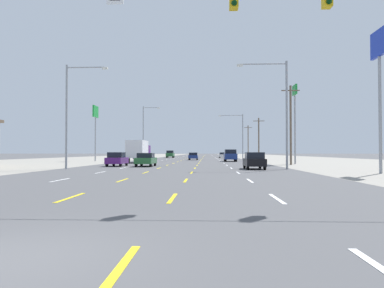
{
  "coord_description": "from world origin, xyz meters",
  "views": [
    {
      "loc": [
        2.92,
        -5.1,
        1.56
      ],
      "look_at": [
        0.39,
        54.98,
        2.92
      ],
      "focal_mm": 33.49,
      "sensor_mm": 36.0,
      "label": 1
    }
  ],
  "objects_px": {
    "pole_sign_left_row_1": "(95,118)",
    "sedan_inner_left_near": "(146,159)",
    "pole_sign_right_row_0": "(379,62)",
    "suv_far_left_distant_a": "(170,154)",
    "streetlight_right_row_0": "(281,106)",
    "sedan_far_right_farthest": "(223,155)",
    "streetlight_right_row_1": "(240,133)",
    "suv_far_right_far": "(230,155)",
    "pole_sign_right_row_1": "(295,107)",
    "hatchback_far_left_mid": "(117,159)",
    "box_truck_far_left_midfar": "(138,150)",
    "hatchback_far_right_nearest": "(254,161)",
    "streetlight_left_row_0": "(71,109)",
    "sedan_center_turn_farther": "(193,156)",
    "streetlight_left_row_1": "(145,130)"
  },
  "relations": [
    {
      "from": "hatchback_far_left_mid",
      "to": "sedan_far_right_farthest",
      "type": "distance_m",
      "value": 58.7
    },
    {
      "from": "sedan_far_right_farthest",
      "to": "pole_sign_right_row_0",
      "type": "relative_size",
      "value": 0.43
    },
    {
      "from": "sedan_far_right_farthest",
      "to": "suv_far_left_distant_a",
      "type": "xyz_separation_m",
      "value": [
        -14.26,
        1.98,
        0.27
      ]
    },
    {
      "from": "box_truck_far_left_midfar",
      "to": "pole_sign_left_row_1",
      "type": "bearing_deg",
      "value": 137.4
    },
    {
      "from": "pole_sign_right_row_0",
      "to": "streetlight_right_row_1",
      "type": "relative_size",
      "value": 1.14
    },
    {
      "from": "streetlight_left_row_0",
      "to": "streetlight_right_row_0",
      "type": "xyz_separation_m",
      "value": [
        19.43,
        0.0,
        0.15
      ]
    },
    {
      "from": "box_truck_far_left_midfar",
      "to": "pole_sign_left_row_1",
      "type": "height_order",
      "value": "pole_sign_left_row_1"
    },
    {
      "from": "pole_sign_right_row_0",
      "to": "streetlight_left_row_0",
      "type": "distance_m",
      "value": 26.15
    },
    {
      "from": "pole_sign_right_row_0",
      "to": "streetlight_right_row_0",
      "type": "relative_size",
      "value": 1.07
    },
    {
      "from": "hatchback_far_right_nearest",
      "to": "pole_sign_right_row_1",
      "type": "bearing_deg",
      "value": 63.42
    },
    {
      "from": "pole_sign_left_row_1",
      "to": "streetlight_right_row_1",
      "type": "relative_size",
      "value": 1.03
    },
    {
      "from": "sedan_center_turn_farther",
      "to": "pole_sign_right_row_0",
      "type": "xyz_separation_m",
      "value": [
        15.34,
        -44.15,
        7.39
      ]
    },
    {
      "from": "pole_sign_left_row_1",
      "to": "sedan_inner_left_near",
      "type": "bearing_deg",
      "value": -60.15
    },
    {
      "from": "suv_far_left_distant_a",
      "to": "streetlight_right_row_0",
      "type": "distance_m",
      "value": 67.61
    },
    {
      "from": "hatchback_far_left_mid",
      "to": "sedan_center_turn_farther",
      "type": "bearing_deg",
      "value": 77.19
    },
    {
      "from": "sedan_far_right_farthest",
      "to": "suv_far_left_distant_a",
      "type": "bearing_deg",
      "value": 172.1
    },
    {
      "from": "suv_far_left_distant_a",
      "to": "pole_sign_right_row_1",
      "type": "xyz_separation_m",
      "value": [
        21.64,
        -50.59,
        6.46
      ]
    },
    {
      "from": "streetlight_right_row_0",
      "to": "hatchback_far_left_mid",
      "type": "bearing_deg",
      "value": 159.17
    },
    {
      "from": "pole_sign_right_row_1",
      "to": "streetlight_right_row_1",
      "type": "distance_m",
      "value": 25.83
    },
    {
      "from": "streetlight_left_row_1",
      "to": "sedan_center_turn_farther",
      "type": "bearing_deg",
      "value": -10.84
    },
    {
      "from": "suv_far_left_distant_a",
      "to": "streetlight_right_row_1",
      "type": "bearing_deg",
      "value": -56.48
    },
    {
      "from": "pole_sign_left_row_1",
      "to": "sedan_far_right_farthest",
      "type": "bearing_deg",
      "value": 56.65
    },
    {
      "from": "sedan_far_right_farthest",
      "to": "pole_sign_left_row_1",
      "type": "xyz_separation_m",
      "value": [
        -23.32,
        -35.43,
        6.67
      ]
    },
    {
      "from": "hatchback_far_right_nearest",
      "to": "streetlight_left_row_0",
      "type": "bearing_deg",
      "value": -179.08
    },
    {
      "from": "box_truck_far_left_midfar",
      "to": "streetlight_left_row_0",
      "type": "height_order",
      "value": "streetlight_left_row_0"
    },
    {
      "from": "hatchback_far_left_mid",
      "to": "pole_sign_left_row_1",
      "type": "height_order",
      "value": "pole_sign_left_row_1"
    },
    {
      "from": "hatchback_far_right_nearest",
      "to": "streetlight_right_row_0",
      "type": "distance_m",
      "value": 5.54
    },
    {
      "from": "suv_far_right_far",
      "to": "pole_sign_left_row_1",
      "type": "bearing_deg",
      "value": 177.11
    },
    {
      "from": "hatchback_far_left_mid",
      "to": "suv_far_left_distant_a",
      "type": "height_order",
      "value": "suv_far_left_distant_a"
    },
    {
      "from": "sedan_inner_left_near",
      "to": "pole_sign_left_row_1",
      "type": "xyz_separation_m",
      "value": [
        -12.5,
        21.78,
        6.67
      ]
    },
    {
      "from": "suv_far_left_distant_a",
      "to": "pole_sign_right_row_0",
      "type": "xyz_separation_m",
      "value": [
        22.73,
        -71.39,
        7.12
      ]
    },
    {
      "from": "hatchback_far_left_mid",
      "to": "box_truck_far_left_midfar",
      "type": "relative_size",
      "value": 0.54
    },
    {
      "from": "streetlight_left_row_0",
      "to": "pole_sign_right_row_1",
      "type": "bearing_deg",
      "value": 31.28
    },
    {
      "from": "suv_far_left_distant_a",
      "to": "streetlight_right_row_0",
      "type": "bearing_deg",
      "value": -75.53
    },
    {
      "from": "suv_far_right_far",
      "to": "pole_sign_left_row_1",
      "type": "relative_size",
      "value": 0.52
    },
    {
      "from": "suv_far_right_far",
      "to": "streetlight_left_row_0",
      "type": "bearing_deg",
      "value": -121.71
    },
    {
      "from": "pole_sign_right_row_0",
      "to": "suv_far_left_distant_a",
      "type": "bearing_deg",
      "value": 107.66
    },
    {
      "from": "sedan_inner_left_near",
      "to": "suv_far_left_distant_a",
      "type": "xyz_separation_m",
      "value": [
        -3.44,
        59.19,
        0.27
      ]
    },
    {
      "from": "suv_far_right_far",
      "to": "pole_sign_left_row_1",
      "type": "height_order",
      "value": "pole_sign_left_row_1"
    },
    {
      "from": "streetlight_left_row_1",
      "to": "suv_far_left_distant_a",
      "type": "bearing_deg",
      "value": 83.96
    },
    {
      "from": "hatchback_far_right_nearest",
      "to": "streetlight_right_row_1",
      "type": "bearing_deg",
      "value": 86.63
    },
    {
      "from": "sedan_center_turn_farther",
      "to": "suv_far_left_distant_a",
      "type": "distance_m",
      "value": 28.22
    },
    {
      "from": "sedan_inner_left_near",
      "to": "streetlight_right_row_0",
      "type": "bearing_deg",
      "value": -24.53
    },
    {
      "from": "sedan_inner_left_near",
      "to": "box_truck_far_left_midfar",
      "type": "relative_size",
      "value": 0.63
    },
    {
      "from": "box_truck_far_left_midfar",
      "to": "streetlight_right_row_1",
      "type": "distance_m",
      "value": 26.68
    },
    {
      "from": "box_truck_far_left_midfar",
      "to": "suv_far_right_far",
      "type": "xyz_separation_m",
      "value": [
        13.93,
        7.18,
        -0.81
      ]
    },
    {
      "from": "streetlight_right_row_1",
      "to": "hatchback_far_left_mid",
      "type": "bearing_deg",
      "value": -116.22
    },
    {
      "from": "hatchback_far_left_mid",
      "to": "streetlight_right_row_0",
      "type": "xyz_separation_m",
      "value": [
        16.67,
        -6.34,
        4.97
      ]
    },
    {
      "from": "sedan_inner_left_near",
      "to": "streetlight_right_row_1",
      "type": "height_order",
      "value": "streetlight_right_row_1"
    },
    {
      "from": "sedan_far_right_farthest",
      "to": "pole_sign_right_row_1",
      "type": "height_order",
      "value": "pole_sign_right_row_1"
    }
  ]
}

